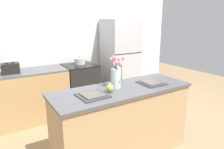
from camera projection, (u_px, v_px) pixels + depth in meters
The scene contains 11 objects.
back_wall at pixel (66, 41), 4.02m from camera, with size 5.20×0.08×2.70m.
kitchen_island at pixel (122, 121), 2.61m from camera, with size 1.80×0.66×0.92m.
back_counter at pixel (17, 99), 3.38m from camera, with size 1.68×0.60×0.92m.
stove_range at pixel (80, 87), 3.97m from camera, with size 0.60×0.61×0.92m.
refrigerator at pixel (120, 61), 4.35m from camera, with size 0.68×0.67×1.78m.
flower_vase at pixel (116, 75), 2.47m from camera, with size 0.16×0.17×0.41m.
pear_figurine at pixel (110, 88), 2.33m from camera, with size 0.09×0.09×0.14m.
plate_setting_left at pixel (93, 95), 2.22m from camera, with size 0.33×0.33×0.02m.
plate_setting_right at pixel (152, 83), 2.68m from camera, with size 0.33×0.33×0.02m.
toaster at pixel (10, 68), 3.18m from camera, with size 0.28×0.18×0.17m.
cooking_pot at pixel (80, 61), 3.90m from camera, with size 0.22×0.22×0.14m.
Camera 1 is at (-1.36, -1.94, 1.72)m, focal length 32.00 mm.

